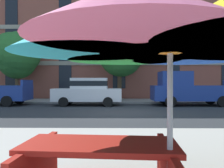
{
  "coord_description": "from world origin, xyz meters",
  "views": [
    {
      "loc": [
        -0.36,
        -11.46,
        1.47
      ],
      "look_at": [
        -0.55,
        3.2,
        1.4
      ],
      "focal_mm": 37.46,
      "sensor_mm": 36.0,
      "label": 1
    }
  ],
  "objects": [
    {
      "name": "sedan_white",
      "position": [
        -2.11,
        3.7,
        0.95
      ],
      "size": [
        4.4,
        1.98,
        1.78
      ],
      "color": "silver",
      "rests_on": "ground"
    },
    {
      "name": "sidewalk_far",
      "position": [
        0.0,
        6.8,
        0.06
      ],
      "size": [
        56.0,
        3.6,
        0.12
      ],
      "primitive_type": "cube",
      "color": "gray",
      "rests_on": "ground"
    },
    {
      "name": "apartment_building",
      "position": [
        0.0,
        14.99,
        9.6
      ],
      "size": [
        42.62,
        12.08,
        19.2
      ],
      "color": "#934C3D",
      "rests_on": "ground"
    },
    {
      "name": "street_tree_middle",
      "position": [
        0.03,
        6.83,
        3.67
      ],
      "size": [
        3.48,
        3.48,
        5.43
      ],
      "color": "#4C3823",
      "rests_on": "ground"
    },
    {
      "name": "pickup_blue_midblock",
      "position": [
        4.37,
        3.7,
        1.03
      ],
      "size": [
        5.1,
        2.12,
        2.2
      ],
      "color": "navy",
      "rests_on": "ground"
    },
    {
      "name": "picnic_table",
      "position": [
        -0.54,
        -8.72,
        0.49
      ],
      "size": [
        1.9,
        1.64,
        0.77
      ],
      "color": "red",
      "rests_on": "ground"
    },
    {
      "name": "ground_plane",
      "position": [
        0.0,
        0.0,
        0.0
      ],
      "size": [
        120.0,
        120.0,
        0.0
      ],
      "primitive_type": "plane",
      "color": "#2D3033"
    },
    {
      "name": "patio_umbrella",
      "position": [
        0.22,
        -9.0,
        2.0
      ],
      "size": [
        3.34,
        3.1,
        2.3
      ],
      "color": "silver",
      "rests_on": "ground"
    },
    {
      "name": "street_tree_left",
      "position": [
        -8.31,
        7.26,
        3.75
      ],
      "size": [
        3.83,
        3.49,
        5.6
      ],
      "color": "brown",
      "rests_on": "ground"
    }
  ]
}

